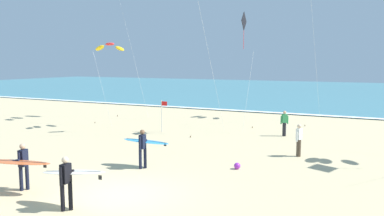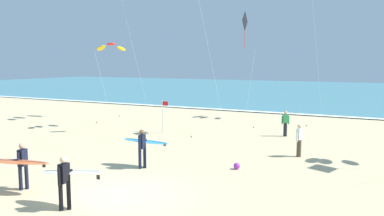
{
  "view_description": "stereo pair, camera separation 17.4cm",
  "coord_description": "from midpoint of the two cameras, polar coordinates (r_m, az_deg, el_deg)",
  "views": [
    {
      "loc": [
        8.1,
        -10.49,
        4.57
      ],
      "look_at": [
        -0.19,
        6.01,
        2.39
      ],
      "focal_mm": 36.34,
      "sensor_mm": 36.0,
      "label": 1
    },
    {
      "loc": [
        8.25,
        -10.41,
        4.57
      ],
      "look_at": [
        -0.19,
        6.01,
        2.39
      ],
      "focal_mm": 36.34,
      "sensor_mm": 36.0,
      "label": 2
    }
  ],
  "objects": [
    {
      "name": "lifeguard_flag",
      "position": [
        25.45,
        -4.58,
        -0.75
      ],
      "size": [
        0.45,
        0.05,
        2.1
      ],
      "color": "silver",
      "rests_on": "ground"
    },
    {
      "name": "kite_arc_scarlet_distant",
      "position": [
        27.56,
        -12.14,
        8.74
      ],
      "size": [
        3.23,
        2.2,
        5.91
      ],
      "color": "yellow",
      "rests_on": "ground"
    },
    {
      "name": "surfer_lead",
      "position": [
        17.05,
        -7.3,
        -5.24
      ],
      "size": [
        2.2,
        1.07,
        1.71
      ],
      "color": "black",
      "rests_on": "ground"
    },
    {
      "name": "surfer_third",
      "position": [
        15.1,
        -24.25,
        -7.33
      ],
      "size": [
        2.64,
        1.22,
        1.71
      ],
      "color": "black",
      "rests_on": "ground"
    },
    {
      "name": "ocean_water",
      "position": [
        64.53,
        19.34,
        2.33
      ],
      "size": [
        160.0,
        60.0,
        0.08
      ],
      "primitive_type": "cube",
      "color": "teal",
      "rests_on": "ground"
    },
    {
      "name": "beach_ball",
      "position": [
        16.96,
        6.36,
        -8.44
      ],
      "size": [
        0.28,
        0.28,
        0.28
      ],
      "primitive_type": "sphere",
      "color": "purple",
      "rests_on": "ground"
    },
    {
      "name": "kite_diamond_charcoal_low",
      "position": [
        24.73,
        7.47,
        11.88
      ],
      "size": [
        0.27,
        3.25,
        7.66
      ],
      "color": "black",
      "rests_on": "ground"
    },
    {
      "name": "ground_plane",
      "position": [
        14.03,
        -11.0,
        -12.4
      ],
      "size": [
        160.0,
        160.0,
        0.0
      ],
      "primitive_type": "plane",
      "color": "#CCB789"
    },
    {
      "name": "shoreline_foam",
      "position": [
        35.4,
        13.1,
        -0.72
      ],
      "size": [
        160.0,
        0.84,
        0.01
      ],
      "primitive_type": "cube",
      "color": "white",
      "rests_on": "ocean_water"
    },
    {
      "name": "bystander_green_top",
      "position": [
        24.74,
        13.21,
        -2.18
      ],
      "size": [
        0.44,
        0.32,
        1.59
      ],
      "color": "black",
      "rests_on": "ground"
    },
    {
      "name": "bystander_white_top",
      "position": [
        19.59,
        15.17,
        -4.56
      ],
      "size": [
        0.26,
        0.48,
        1.59
      ],
      "color": "#4C3D2D",
      "rests_on": "ground"
    },
    {
      "name": "surfer_trailing",
      "position": [
        12.87,
        -17.91,
        -9.47
      ],
      "size": [
        2.4,
        1.04,
        1.71
      ],
      "color": "black",
      "rests_on": "ground"
    }
  ]
}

